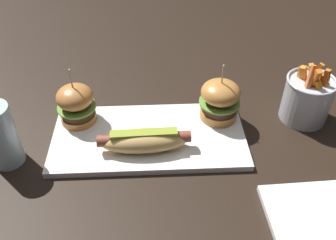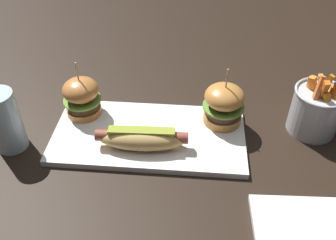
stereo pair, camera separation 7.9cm
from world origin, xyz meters
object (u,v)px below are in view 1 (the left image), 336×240
Objects in this scene: slider_left at (76,104)px; slider_right at (220,100)px; platter_main at (149,137)px; fries_bucket at (307,98)px; hot_dog at (144,140)px; side_plate at (326,227)px; water_glass at (0,136)px.

slider_left is 0.98× the size of slider_right.
slider_left is 0.32m from slider_right.
fries_bucket is at bearing 9.37° from platter_main.
slider_right is at bearing 29.94° from hot_dog.
slider_right is 0.72× the size of side_plate.
platter_main is 0.30m from water_glass.
slider_left and fries_bucket have the same top height.
hot_dog is 1.00× the size of side_plate.
slider_right reaches higher than side_plate.
platter_main is 2.18× the size of hot_dog.
slider_right is at bearing -178.63° from fries_bucket.
platter_main is 3.08× the size of slider_left.
platter_main is at bearing 78.15° from hot_dog.
water_glass reaches higher than platter_main.
hot_dog is at bearing -164.57° from fries_bucket.
hot_dog is 0.28m from water_glass.
platter_main is at bearing 9.50° from water_glass.
slider_right is at bearing 12.92° from water_glass.
slider_right is at bearing 18.89° from platter_main.
fries_bucket reaches higher than hot_dog.
fries_bucket reaches higher than platter_main.
platter_main is at bearing -19.79° from slider_left.
platter_main is 0.39m from side_plate.
slider_right is 0.46m from water_glass.
slider_left reaches higher than side_plate.
fries_bucket reaches higher than water_glass.
slider_left is 0.52m from fries_bucket.
platter_main is at bearing 141.50° from side_plate.
water_glass is (-0.28, -0.01, 0.03)m from hot_dog.
water_glass reaches higher than hot_dog.
fries_bucket reaches higher than side_plate.
hot_dog is at bearing 1.24° from water_glass.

